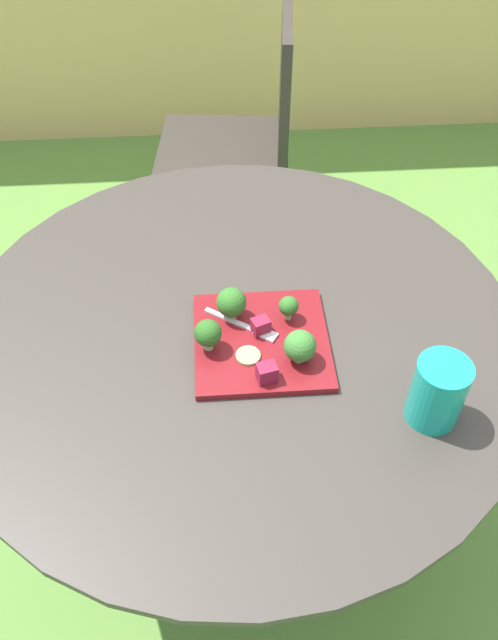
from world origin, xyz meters
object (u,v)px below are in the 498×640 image
Objects in this scene: patio_chair at (250,129)px; salad_plate at (261,341)px; drinking_glass at (437,394)px; fork at (247,326)px.

patio_chair is 3.62× the size of salad_plate.
patio_chair is 7.09× the size of drinking_glass.
drinking_glass is 0.37m from fork.
salad_plate is 1.82× the size of fork.
drinking_glass is 0.93× the size of fork.
drinking_glass is at bearing -80.64° from patio_chair.
drinking_glass is (0.22, -1.31, 0.27)m from patio_chair.
fork is at bearing 128.22° from salad_plate.
salad_plate is 0.04m from fork.
salad_plate is at bearing 146.74° from drinking_glass.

